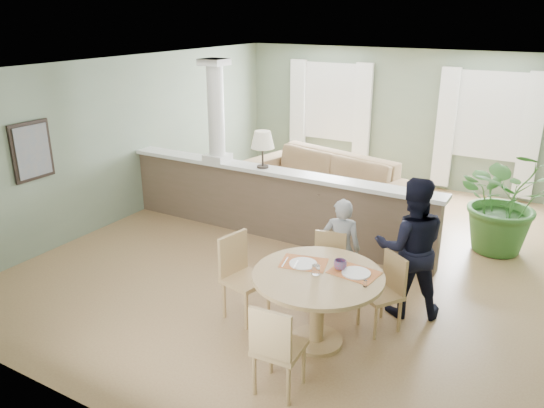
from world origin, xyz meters
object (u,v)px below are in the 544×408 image
Objects in this scene: chair_far_man at (386,289)px; child_person at (341,249)px; chair_far_boy at (328,265)px; chair_side at (241,273)px; man_person at (410,247)px; houseplant at (507,200)px; sofa at (323,181)px; chair_near at (276,346)px; dining_table at (318,288)px.

child_person reaches higher than chair_far_man.
chair_far_boy is 0.89× the size of chair_side.
man_person is (0.90, 0.24, 0.35)m from chair_far_boy.
man_person is (-0.72, -2.41, 0.04)m from houseplant.
sofa is at bearing 101.15° from chair_far_boy.
chair_far_man is 0.52× the size of man_person.
sofa is 3.97m from chair_side.
chair_far_man is (-0.83, -2.85, -0.32)m from houseplant.
chair_near is 0.73× the size of child_person.
chair_far_man is at bearing -111.76° from chair_near.
chair_far_man is 0.84m from child_person.
chair_far_man is (0.52, 0.65, -0.17)m from dining_table.
houseplant is 1.17× the size of dining_table.
sofa is 4.03m from chair_far_man.
chair_far_man is 1.66m from chair_near.
chair_near is (-0.50, -1.58, 0.04)m from chair_far_man.
chair_near is at bearing 81.48° from child_person.
child_person reaches higher than sofa.
chair_far_boy is at bearing -159.48° from chair_far_man.
dining_table is at bearing -52.24° from sofa.
chair_far_boy is 1.81m from chair_near.
dining_table reaches higher than chair_far_man.
chair_side is at bearing -48.22° from chair_near.
chair_near is 1.43m from chair_side.
houseplant is 0.96× the size of man_person.
child_person is 0.77× the size of man_person.
man_person reaches higher than child_person.
houseplant is at bearing -137.02° from child_person.
chair_far_boy is at bearing 56.00° from child_person.
chair_far_man is 1.64m from chair_side.
sofa reaches higher than chair_far_boy.
child_person is at bearing -122.35° from houseplant.
chair_near is (0.29, -1.78, 0.03)m from chair_far_boy.
chair_far_boy is 1.00m from man_person.
child_person is at bearing -26.95° from chair_side.
child_person reaches higher than dining_table.
chair_far_boy is at bearing -9.62° from man_person.
chair_far_man is at bearing -28.93° from chair_far_boy.
dining_table is at bearing 35.11° from man_person.
sofa is 3.76m from man_person.
child_person reaches higher than chair_near.
sofa is 2.00× the size of houseplant.
sofa is at bearing 159.49° from chair_far_man.
chair_near is (-1.33, -4.43, -0.28)m from houseplant.
chair_near is 0.95× the size of chair_side.
sofa is 3.18m from houseplant.
houseplant is 1.82× the size of chair_far_man.
chair_side is (-1.03, 1.00, 0.03)m from chair_near.
chair_far_boy is at bearing -121.44° from houseplant.
man_person is (0.62, 2.02, 0.32)m from chair_near.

